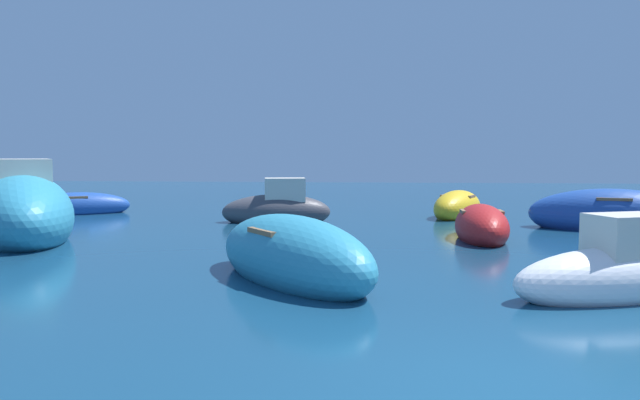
{
  "coord_description": "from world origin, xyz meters",
  "views": [
    {
      "loc": [
        -1.24,
        -5.35,
        2.13
      ],
      "look_at": [
        -2.8,
        10.57,
        0.91
      ],
      "focal_mm": 33.5,
      "sensor_mm": 36.0,
      "label": 1
    }
  ],
  "objects_px": {
    "moored_boat_4": "(624,272)",
    "moored_boat_6": "(612,215)",
    "moored_boat_9": "(481,227)",
    "moored_boat_0": "(458,207)",
    "moored_boat_5": "(278,209)",
    "moored_boat_3": "(22,212)",
    "moored_boat_2": "(292,257)",
    "moored_boat_8": "(76,206)"
  },
  "relations": [
    {
      "from": "moored_boat_4",
      "to": "moored_boat_6",
      "type": "bearing_deg",
      "value": -129.9
    },
    {
      "from": "moored_boat_4",
      "to": "moored_boat_9",
      "type": "xyz_separation_m",
      "value": [
        -1.07,
        6.01,
        -0.06
      ]
    },
    {
      "from": "moored_boat_4",
      "to": "moored_boat_9",
      "type": "height_order",
      "value": "moored_boat_4"
    },
    {
      "from": "moored_boat_0",
      "to": "moored_boat_5",
      "type": "distance_m",
      "value": 6.21
    },
    {
      "from": "moored_boat_0",
      "to": "moored_boat_3",
      "type": "bearing_deg",
      "value": -37.75
    },
    {
      "from": "moored_boat_2",
      "to": "moored_boat_0",
      "type": "bearing_deg",
      "value": -59.13
    },
    {
      "from": "moored_boat_6",
      "to": "moored_boat_5",
      "type": "bearing_deg",
      "value": 9.67
    },
    {
      "from": "moored_boat_5",
      "to": "moored_boat_8",
      "type": "distance_m",
      "value": 7.81
    },
    {
      "from": "moored_boat_3",
      "to": "moored_boat_9",
      "type": "height_order",
      "value": "moored_boat_3"
    },
    {
      "from": "moored_boat_0",
      "to": "moored_boat_2",
      "type": "bearing_deg",
      "value": 2.37
    },
    {
      "from": "moored_boat_2",
      "to": "moored_boat_9",
      "type": "distance_m",
      "value": 6.62
    },
    {
      "from": "moored_boat_8",
      "to": "moored_boat_0",
      "type": "bearing_deg",
      "value": 149.73
    },
    {
      "from": "moored_boat_0",
      "to": "moored_boat_8",
      "type": "xyz_separation_m",
      "value": [
        -13.46,
        -0.29,
        -0.05
      ]
    },
    {
      "from": "moored_boat_3",
      "to": "moored_boat_4",
      "type": "relative_size",
      "value": 1.63
    },
    {
      "from": "moored_boat_3",
      "to": "moored_boat_9",
      "type": "xyz_separation_m",
      "value": [
        11.56,
        0.96,
        -0.35
      ]
    },
    {
      "from": "moored_boat_2",
      "to": "moored_boat_4",
      "type": "bearing_deg",
      "value": -136.35
    },
    {
      "from": "moored_boat_2",
      "to": "moored_boat_8",
      "type": "xyz_separation_m",
      "value": [
        -9.31,
        10.36,
        -0.12
      ]
    },
    {
      "from": "moored_boat_2",
      "to": "moored_boat_8",
      "type": "relative_size",
      "value": 1.17
    },
    {
      "from": "moored_boat_3",
      "to": "moored_boat_6",
      "type": "distance_m",
      "value": 15.91
    },
    {
      "from": "moored_boat_0",
      "to": "moored_boat_3",
      "type": "height_order",
      "value": "moored_boat_3"
    },
    {
      "from": "moored_boat_6",
      "to": "moored_boat_8",
      "type": "height_order",
      "value": "moored_boat_6"
    },
    {
      "from": "moored_boat_2",
      "to": "moored_boat_9",
      "type": "relative_size",
      "value": 1.37
    },
    {
      "from": "moored_boat_3",
      "to": "moored_boat_9",
      "type": "bearing_deg",
      "value": 61.01
    },
    {
      "from": "moored_boat_4",
      "to": "moored_boat_6",
      "type": "relative_size",
      "value": 0.79
    },
    {
      "from": "moored_boat_5",
      "to": "moored_boat_0",
      "type": "bearing_deg",
      "value": -170.5
    },
    {
      "from": "moored_boat_2",
      "to": "moored_boat_9",
      "type": "height_order",
      "value": "moored_boat_2"
    },
    {
      "from": "moored_boat_6",
      "to": "moored_boat_9",
      "type": "relative_size",
      "value": 1.49
    },
    {
      "from": "moored_boat_3",
      "to": "moored_boat_8",
      "type": "distance_m",
      "value": 6.35
    },
    {
      "from": "moored_boat_2",
      "to": "moored_boat_6",
      "type": "relative_size",
      "value": 0.92
    },
    {
      "from": "moored_boat_6",
      "to": "moored_boat_0",
      "type": "bearing_deg",
      "value": -22.8
    },
    {
      "from": "moored_boat_3",
      "to": "moored_boat_6",
      "type": "relative_size",
      "value": 1.29
    },
    {
      "from": "moored_boat_4",
      "to": "moored_boat_9",
      "type": "bearing_deg",
      "value": -100.42
    },
    {
      "from": "moored_boat_0",
      "to": "moored_boat_3",
      "type": "xyz_separation_m",
      "value": [
        -11.68,
        -6.37,
        0.34
      ]
    },
    {
      "from": "moored_boat_9",
      "to": "moored_boat_6",
      "type": "bearing_deg",
      "value": -58.3
    },
    {
      "from": "moored_boat_6",
      "to": "moored_boat_8",
      "type": "relative_size",
      "value": 1.27
    },
    {
      "from": "moored_boat_5",
      "to": "moored_boat_6",
      "type": "height_order",
      "value": "moored_boat_5"
    },
    {
      "from": "moored_boat_2",
      "to": "moored_boat_3",
      "type": "bearing_deg",
      "value": 22.5
    },
    {
      "from": "moored_boat_3",
      "to": "moored_boat_5",
      "type": "xyz_separation_m",
      "value": [
        5.82,
        4.3,
        -0.26
      ]
    },
    {
      "from": "moored_boat_0",
      "to": "moored_boat_6",
      "type": "relative_size",
      "value": 0.74
    },
    {
      "from": "moored_boat_2",
      "to": "moored_boat_6",
      "type": "height_order",
      "value": "moored_boat_6"
    },
    {
      "from": "moored_boat_3",
      "to": "moored_boat_5",
      "type": "bearing_deg",
      "value": 92.73
    },
    {
      "from": "moored_boat_3",
      "to": "moored_boat_6",
      "type": "xyz_separation_m",
      "value": [
        15.56,
        3.29,
        -0.25
      ]
    }
  ]
}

